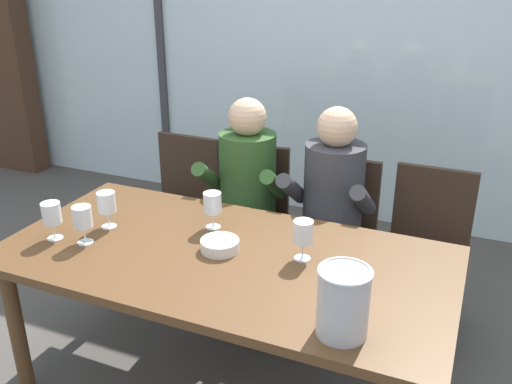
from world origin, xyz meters
TOP-DOWN VIEW (x-y plane):
  - ground at (0.00, 1.00)m, footprint 14.00×14.00m
  - window_glass_panel at (0.00, 2.15)m, footprint 7.12×0.03m
  - window_mullion_left at (-1.60, 2.13)m, footprint 0.06×0.06m
  - hillside_vineyard at (0.00, 6.17)m, footprint 13.12×2.40m
  - dining_table at (0.00, 0.00)m, footprint 1.92×0.96m
  - chair_near_curtain at (-0.74, 0.90)m, footprint 0.45×0.45m
  - chair_left_of_center at (-0.27, 0.88)m, footprint 0.49×0.49m
  - chair_center at (0.26, 0.88)m, footprint 0.45×0.45m
  - chair_right_of_center at (0.75, 0.91)m, footprint 0.44×0.44m
  - person_olive_shirt at (-0.25, 0.75)m, footprint 0.49×0.63m
  - person_charcoal_jacket at (0.25, 0.75)m, footprint 0.47×0.61m
  - ice_bucket_primary at (0.60, -0.33)m, footprint 0.18×0.18m
  - tasting_bowl at (-0.03, 0.02)m, footprint 0.17×0.17m
  - wine_glass_by_left_taster at (-0.61, 0.02)m, footprint 0.08×0.08m
  - wine_glass_near_bucket at (-0.76, -0.17)m, footprint 0.08×0.08m
  - wine_glass_center_pour at (0.32, 0.09)m, footprint 0.08×0.08m
  - wine_glass_by_right_taster at (-0.61, -0.15)m, footprint 0.08×0.08m
  - wine_glass_spare_empty at (-0.16, 0.21)m, footprint 0.08×0.08m

SIDE VIEW (x-z plane):
  - ground at x=0.00m, z-range 0.00..0.00m
  - chair_near_curtain at x=-0.74m, z-range 0.07..0.96m
  - chair_left_of_center at x=-0.27m, z-range 0.07..0.96m
  - chair_center at x=0.26m, z-range 0.07..0.96m
  - chair_right_of_center at x=0.75m, z-range 0.07..0.96m
  - dining_table at x=0.00m, z-range 0.29..1.02m
  - person_olive_shirt at x=-0.25m, z-range 0.09..1.29m
  - person_charcoal_jacket at x=0.25m, z-range 0.09..1.29m
  - tasting_bowl at x=-0.03m, z-range 0.73..0.78m
  - wine_glass_by_left_taster at x=-0.61m, z-range 0.76..0.94m
  - wine_glass_by_right_taster at x=-0.61m, z-range 0.76..0.94m
  - wine_glass_spare_empty at x=-0.16m, z-range 0.76..0.94m
  - wine_glass_near_bucket at x=-0.76m, z-range 0.77..0.94m
  - wine_glass_center_pour at x=0.32m, z-range 0.77..0.94m
  - ice_bucket_primary at x=0.60m, z-range 0.74..0.98m
  - hillside_vineyard at x=0.00m, z-range 0.00..1.91m
  - window_glass_panel at x=0.00m, z-range 0.00..2.60m
  - window_mullion_left at x=-1.60m, z-range 0.00..2.60m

